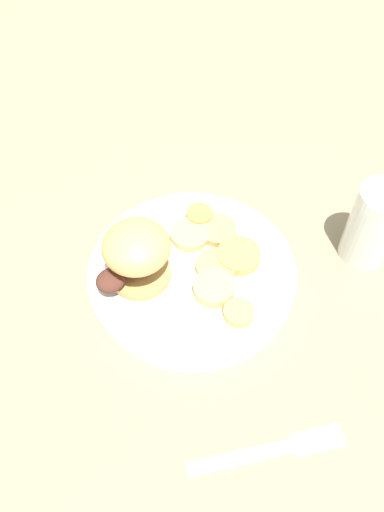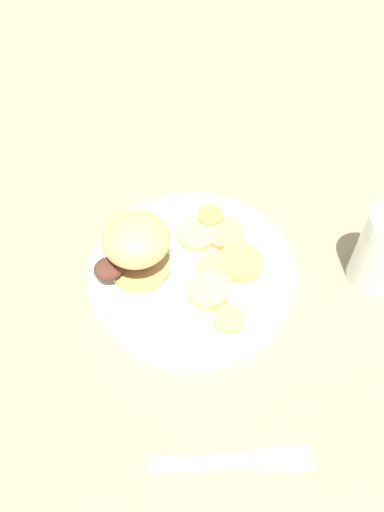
% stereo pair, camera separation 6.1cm
% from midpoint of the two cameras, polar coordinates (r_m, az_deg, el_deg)
% --- Properties ---
extents(ground_plane, '(4.00, 4.00, 0.00)m').
position_cam_midpoint_polar(ground_plane, '(0.64, -2.69, -2.58)').
color(ground_plane, '#937F5B').
extents(dinner_plate, '(0.26, 0.26, 0.02)m').
position_cam_midpoint_polar(dinner_plate, '(0.64, -2.73, -2.01)').
color(dinner_plate, white).
rests_on(dinner_plate, ground_plane).
extents(sandwich, '(0.09, 0.10, 0.08)m').
position_cam_midpoint_polar(sandwich, '(0.59, -9.52, 0.10)').
color(sandwich, tan).
rests_on(sandwich, dinner_plate).
extents(potato_round_0, '(0.05, 0.05, 0.01)m').
position_cam_midpoint_polar(potato_round_0, '(0.66, 0.29, 2.86)').
color(potato_round_0, tan).
rests_on(potato_round_0, dinner_plate).
extents(potato_round_1, '(0.06, 0.06, 0.01)m').
position_cam_midpoint_polar(potato_round_1, '(0.63, 2.66, -0.12)').
color(potato_round_1, tan).
rests_on(potato_round_1, dinner_plate).
extents(potato_round_2, '(0.05, 0.05, 0.01)m').
position_cam_midpoint_polar(potato_round_2, '(0.62, 0.00, -1.34)').
color(potato_round_2, tan).
rests_on(potato_round_2, dinner_plate).
extents(potato_round_3, '(0.04, 0.04, 0.01)m').
position_cam_midpoint_polar(potato_round_3, '(0.59, 2.43, -6.68)').
color(potato_round_3, tan).
rests_on(potato_round_3, dinner_plate).
extents(potato_round_4, '(0.04, 0.04, 0.01)m').
position_cam_midpoint_polar(potato_round_4, '(0.67, -1.69, 4.48)').
color(potato_round_4, '#BC8942').
rests_on(potato_round_4, dinner_plate).
extents(potato_round_5, '(0.05, 0.05, 0.01)m').
position_cam_midpoint_polar(potato_round_5, '(0.60, -0.37, -3.86)').
color(potato_round_5, '#DBB766').
rests_on(potato_round_5, dinner_plate).
extents(potato_round_6, '(0.05, 0.05, 0.01)m').
position_cam_midpoint_polar(potato_round_6, '(0.65, -2.88, 2.32)').
color(potato_round_6, '#DBB766').
rests_on(potato_round_6, dinner_plate).
extents(fork, '(0.15, 0.12, 0.00)m').
position_cam_midpoint_polar(fork, '(0.55, 5.52, -21.53)').
color(fork, silver).
rests_on(fork, ground_plane).
extents(drinking_glass, '(0.06, 0.06, 0.11)m').
position_cam_midpoint_polar(drinking_glass, '(0.65, 17.58, 3.23)').
color(drinking_glass, silver).
rests_on(drinking_glass, ground_plane).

